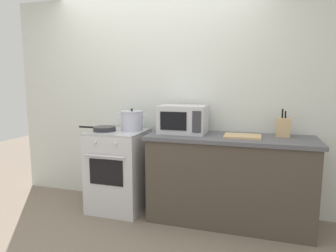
# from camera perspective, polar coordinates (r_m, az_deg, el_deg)

# --- Properties ---
(ground_plane) EXTENTS (10.00, 10.00, 0.00)m
(ground_plane) POSITION_cam_1_polar(r_m,az_deg,el_deg) (3.01, -8.37, -20.68)
(ground_plane) COLOR #7A6B5B
(back_wall) EXTENTS (4.40, 0.10, 2.50)m
(back_wall) POSITION_cam_1_polar(r_m,az_deg,el_deg) (3.45, 2.67, 4.92)
(back_wall) COLOR silver
(back_wall) RESTS_ON ground_plane
(lower_cabinet_right) EXTENTS (1.64, 0.56, 0.88)m
(lower_cabinet_right) POSITION_cam_1_polar(r_m,az_deg,el_deg) (3.17, 11.72, -10.54)
(lower_cabinet_right) COLOR #4C4238
(lower_cabinet_right) RESTS_ON ground_plane
(countertop_right) EXTENTS (1.70, 0.60, 0.04)m
(countertop_right) POSITION_cam_1_polar(r_m,az_deg,el_deg) (3.05, 11.97, -2.33)
(countertop_right) COLOR #59595E
(countertop_right) RESTS_ON lower_cabinet_right
(stove) EXTENTS (0.60, 0.64, 0.92)m
(stove) POSITION_cam_1_polar(r_m,az_deg,el_deg) (3.47, -9.55, -8.44)
(stove) COLOR silver
(stove) RESTS_ON ground_plane
(stock_pot) EXTENTS (0.34, 0.26, 0.25)m
(stock_pot) POSITION_cam_1_polar(r_m,az_deg,el_deg) (3.35, -7.05, 1.05)
(stock_pot) COLOR silver
(stock_pot) RESTS_ON stove
(frying_pan) EXTENTS (0.46, 0.26, 0.05)m
(frying_pan) POSITION_cam_1_polar(r_m,az_deg,el_deg) (3.38, -12.39, -0.53)
(frying_pan) COLOR #28282B
(frying_pan) RESTS_ON stove
(microwave) EXTENTS (0.50, 0.37, 0.30)m
(microwave) POSITION_cam_1_polar(r_m,az_deg,el_deg) (3.16, 2.98, 1.34)
(microwave) COLOR silver
(microwave) RESTS_ON countertop_right
(cutting_board) EXTENTS (0.36, 0.26, 0.02)m
(cutting_board) POSITION_cam_1_polar(r_m,az_deg,el_deg) (3.02, 14.36, -1.94)
(cutting_board) COLOR tan
(cutting_board) RESTS_ON countertop_right
(knife_block) EXTENTS (0.13, 0.10, 0.28)m
(knife_block) POSITION_cam_1_polar(r_m,az_deg,el_deg) (3.15, 21.59, -0.23)
(knife_block) COLOR tan
(knife_block) RESTS_ON countertop_right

